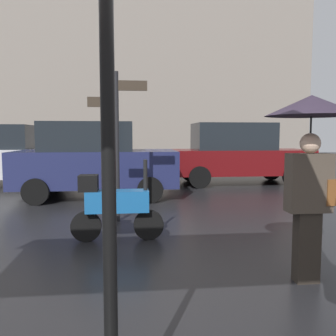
{
  "coord_description": "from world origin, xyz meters",
  "views": [
    {
      "loc": [
        0.01,
        -2.36,
        1.59
      ],
      "look_at": [
        0.78,
        4.71,
        0.95
      ],
      "focal_mm": 37.94,
      "sensor_mm": 36.0,
      "label": 1
    }
  ],
  "objects_px": {
    "parked_scooter": "(114,205)",
    "street_signpost": "(117,131)",
    "pedestrian_with_umbrella": "(311,139)",
    "parked_car_distant": "(1,156)",
    "parked_car_left": "(95,160)",
    "parked_car_right": "(237,153)"
  },
  "relations": [
    {
      "from": "pedestrian_with_umbrella",
      "to": "street_signpost",
      "type": "bearing_deg",
      "value": -24.68
    },
    {
      "from": "pedestrian_with_umbrella",
      "to": "parked_car_right",
      "type": "distance_m",
      "value": 8.02
    },
    {
      "from": "pedestrian_with_umbrella",
      "to": "street_signpost",
      "type": "distance_m",
      "value": 3.69
    },
    {
      "from": "parked_car_left",
      "to": "parked_car_right",
      "type": "bearing_deg",
      "value": 21.65
    },
    {
      "from": "parked_car_distant",
      "to": "street_signpost",
      "type": "distance_m",
      "value": 6.39
    },
    {
      "from": "parked_scooter",
      "to": "parked_car_distant",
      "type": "relative_size",
      "value": 0.34
    },
    {
      "from": "parked_car_left",
      "to": "parked_car_distant",
      "type": "bearing_deg",
      "value": 138.97
    },
    {
      "from": "parked_car_left",
      "to": "parked_car_right",
      "type": "distance_m",
      "value": 4.91
    },
    {
      "from": "parked_scooter",
      "to": "parked_car_distant",
      "type": "bearing_deg",
      "value": 112.97
    },
    {
      "from": "parked_scooter",
      "to": "street_signpost",
      "type": "bearing_deg",
      "value": 81.29
    },
    {
      "from": "parked_car_distant",
      "to": "parked_scooter",
      "type": "bearing_deg",
      "value": -67.24
    },
    {
      "from": "pedestrian_with_umbrella",
      "to": "parked_car_distant",
      "type": "xyz_separation_m",
      "value": [
        -5.95,
        8.09,
        -0.59
      ]
    },
    {
      "from": "parked_scooter",
      "to": "street_signpost",
      "type": "relative_size",
      "value": 0.51
    },
    {
      "from": "parked_car_distant",
      "to": "street_signpost",
      "type": "relative_size",
      "value": 1.51
    },
    {
      "from": "parked_car_right",
      "to": "street_signpost",
      "type": "relative_size",
      "value": 1.67
    },
    {
      "from": "parked_scooter",
      "to": "street_signpost",
      "type": "height_order",
      "value": "street_signpost"
    },
    {
      "from": "street_signpost",
      "to": "parked_car_right",
      "type": "bearing_deg",
      "value": 52.13
    },
    {
      "from": "parked_car_right",
      "to": "street_signpost",
      "type": "height_order",
      "value": "street_signpost"
    },
    {
      "from": "parked_scooter",
      "to": "parked_car_left",
      "type": "height_order",
      "value": "parked_car_left"
    },
    {
      "from": "parked_car_distant",
      "to": "street_signpost",
      "type": "xyz_separation_m",
      "value": [
        3.82,
        -5.07,
        0.71
      ]
    },
    {
      "from": "parked_car_left",
      "to": "parked_car_distant",
      "type": "height_order",
      "value": "parked_car_left"
    },
    {
      "from": "parked_car_right",
      "to": "parked_car_distant",
      "type": "relative_size",
      "value": 1.1
    }
  ]
}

